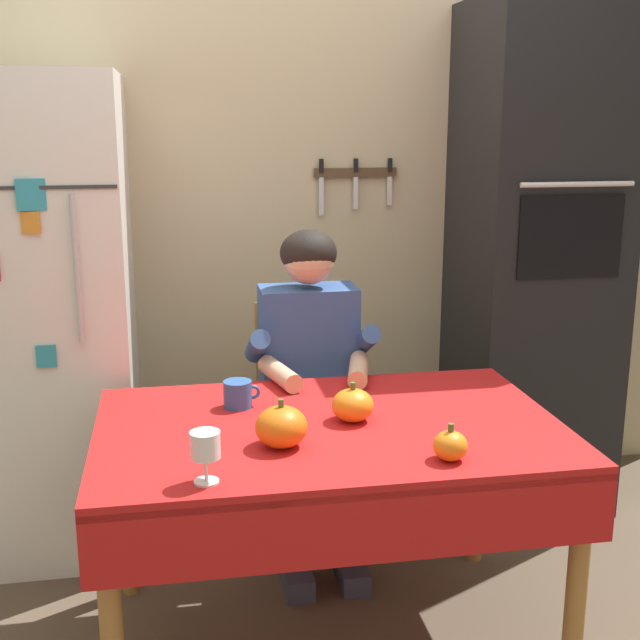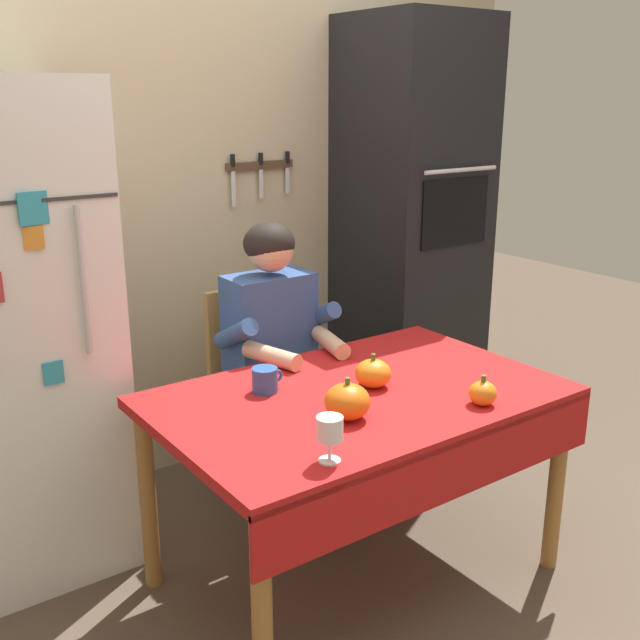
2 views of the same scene
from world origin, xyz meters
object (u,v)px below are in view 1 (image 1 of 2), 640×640
at_px(refrigerator, 40,319).
at_px(pumpkin_medium, 353,405).
at_px(seated_person, 311,368).
at_px(wine_glass, 205,447).
at_px(pumpkin_large, 450,446).
at_px(wall_oven, 534,262).
at_px(dining_table, 330,452).
at_px(pumpkin_small, 281,427).
at_px(coffee_mug, 238,394).
at_px(chair_behind_person, 304,408).

relative_size(refrigerator, pumpkin_medium, 13.99).
relative_size(seated_person, wine_glass, 9.05).
xyz_separation_m(wine_glass, pumpkin_large, (0.66, 0.03, -0.06)).
distance_m(wall_oven, dining_table, 1.45).
relative_size(wall_oven, pumpkin_large, 20.04).
distance_m(pumpkin_medium, pumpkin_small, 0.29).
relative_size(refrigerator, coffee_mug, 15.19).
distance_m(refrigerator, pumpkin_small, 1.29).
relative_size(dining_table, seated_person, 1.12).
height_order(dining_table, chair_behind_person, chair_behind_person).
distance_m(chair_behind_person, pumpkin_small, 0.99).
bearing_deg(chair_behind_person, dining_table, -93.18).
bearing_deg(seated_person, refrigerator, 164.31).
height_order(wall_oven, seated_person, wall_oven).
xyz_separation_m(pumpkin_large, pumpkin_medium, (-0.19, 0.34, 0.01)).
xyz_separation_m(seated_person, pumpkin_small, (-0.21, -0.73, 0.06)).
bearing_deg(pumpkin_small, pumpkin_medium, 33.97).
relative_size(dining_table, pumpkin_medium, 10.88).
relative_size(wine_glass, pumpkin_medium, 1.07).
distance_m(seated_person, coffee_mug, 0.49).
bearing_deg(seated_person, pumpkin_medium, -86.91).
height_order(wine_glass, pumpkin_small, pumpkin_small).
height_order(seated_person, pumpkin_medium, seated_person).
relative_size(refrigerator, wine_glass, 13.08).
xyz_separation_m(refrigerator, wall_oven, (2.00, 0.04, 0.15)).
bearing_deg(pumpkin_large, dining_table, 131.41).
distance_m(coffee_mug, pumpkin_large, 0.74).
height_order(seated_person, pumpkin_large, seated_person).
distance_m(dining_table, chair_behind_person, 0.81).
relative_size(wall_oven, seated_person, 1.69).
bearing_deg(pumpkin_small, wall_oven, 40.90).
height_order(refrigerator, wine_glass, refrigerator).
bearing_deg(seated_person, coffee_mug, -128.08).
xyz_separation_m(pumpkin_medium, pumpkin_small, (-0.24, -0.16, 0.01)).
relative_size(wall_oven, coffee_mug, 17.72).
relative_size(refrigerator, chair_behind_person, 1.94).
height_order(dining_table, pumpkin_large, pumpkin_large).
bearing_deg(pumpkin_small, chair_behind_person, 77.19).
bearing_deg(dining_table, seated_person, 85.83).
distance_m(refrigerator, wine_glass, 1.34).
relative_size(seated_person, pumpkin_medium, 9.67).
bearing_deg(dining_table, pumpkin_medium, 23.01).
distance_m(wall_oven, pumpkin_small, 1.63).
xyz_separation_m(chair_behind_person, wine_glass, (-0.43, -1.13, 0.33)).
bearing_deg(wall_oven, seated_person, -162.41).
bearing_deg(refrigerator, pumpkin_small, -52.27).
xyz_separation_m(seated_person, pumpkin_medium, (0.03, -0.57, 0.05)).
height_order(refrigerator, pumpkin_medium, refrigerator).
relative_size(wall_oven, wine_glass, 15.26).
distance_m(wall_oven, seated_person, 1.10).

